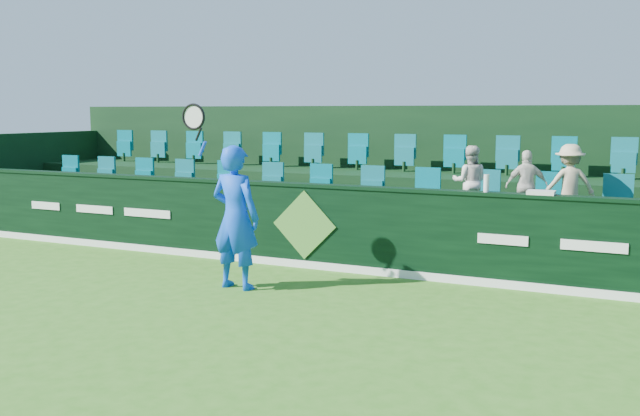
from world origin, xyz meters
The scene contains 13 objects.
ground centered at (0.00, 0.00, 0.00)m, with size 60.00×60.00×0.00m, color #306D1A.
sponsor_hoarding centered at (0.00, 4.00, 0.67)m, with size 16.00×0.25×1.35m.
stand_tier_front centered at (0.00, 5.10, 0.40)m, with size 16.00×2.00×0.80m, color black.
stand_tier_back centered at (0.00, 7.00, 0.65)m, with size 16.00×1.80×1.30m, color black.
stand_rear centered at (0.00, 7.44, 1.22)m, with size 16.00×4.10×2.60m.
seat_row_front centered at (0.00, 5.50, 1.10)m, with size 13.50×0.50×0.60m, color #026673.
seat_row_back centered at (0.00, 7.30, 1.60)m, with size 13.50×0.50×0.60m, color #026673.
tennis_player centered at (-0.32, 2.33, 1.02)m, with size 1.23×0.53×2.66m.
spectator_left centered at (2.33, 5.12, 1.38)m, with size 0.56×0.44×1.15m, color silver.
spectator_middle centered at (3.21, 5.12, 1.35)m, with size 0.64×0.27×1.10m, color silver.
spectator_right centered at (3.83, 5.12, 1.40)m, with size 0.78×0.45×1.20m, color tan.
towel centered at (3.58, 4.00, 1.38)m, with size 0.37×0.24×0.06m, color silver.
drinks_bottle centered at (2.83, 4.00, 1.48)m, with size 0.08×0.08×0.25m, color silver.
Camera 1 is at (4.91, -6.12, 2.49)m, focal length 40.00 mm.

